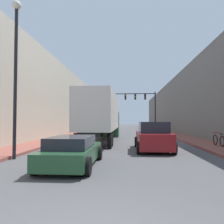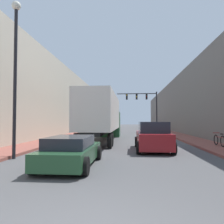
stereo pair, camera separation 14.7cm
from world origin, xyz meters
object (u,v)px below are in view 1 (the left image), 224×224
at_px(sedan_car, 72,151).
at_px(street_lamp, 16,58).
at_px(semi_truck, 102,116).
at_px(suv_car, 153,137).
at_px(parked_bicycle, 219,140).
at_px(traffic_signal_gantry, 144,103).

height_order(sedan_car, street_lamp, street_lamp).
distance_m(semi_truck, suv_car, 7.22).
distance_m(suv_car, street_lamp, 8.83).
distance_m(semi_truck, parked_bicycle, 9.68).
xyz_separation_m(sedan_car, parked_bicycle, (8.30, 6.37, -0.06)).
relative_size(sedan_car, suv_car, 0.94).
bearing_deg(semi_truck, traffic_signal_gantry, 72.81).
bearing_deg(traffic_signal_gantry, street_lamp, -107.48).
relative_size(sedan_car, traffic_signal_gantry, 0.66).
distance_m(semi_truck, traffic_signal_gantry, 17.27).
xyz_separation_m(street_lamp, parked_bicycle, (11.48, 5.00, -4.33)).
height_order(semi_truck, parked_bicycle, semi_truck).
relative_size(semi_truck, street_lamp, 1.70).
relative_size(semi_truck, sedan_car, 3.00).
bearing_deg(semi_truck, street_lamp, -107.97).
xyz_separation_m(suv_car, parked_bicycle, (4.51, 1.38, -0.30)).
bearing_deg(street_lamp, parked_bicycle, 23.55).
bearing_deg(suv_car, sedan_car, -127.21).
height_order(semi_truck, traffic_signal_gantry, traffic_signal_gantry).
height_order(semi_truck, street_lamp, street_lamp).
bearing_deg(street_lamp, semi_truck, 72.03).
height_order(suv_car, street_lamp, street_lamp).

